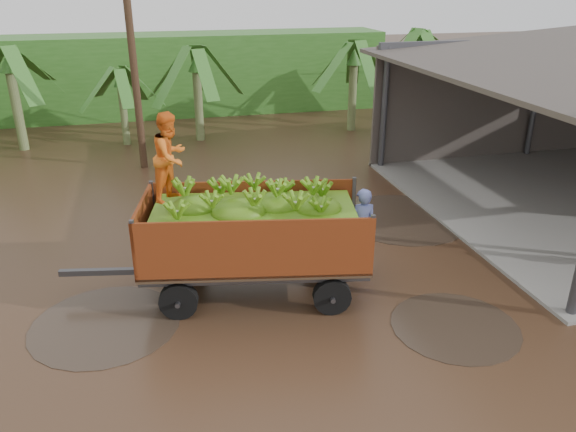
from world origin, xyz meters
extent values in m
plane|color=black|center=(0.00, 0.00, 0.00)|extent=(100.00, 100.00, 0.00)
cube|color=#383330|center=(11.00, 5.90, 2.00)|extent=(12.00, 0.12, 4.00)
cube|color=#2D661E|center=(-2.00, 16.00, 1.80)|extent=(22.00, 3.00, 3.60)
cube|color=#47474C|center=(-3.40, -0.74, 0.53)|extent=(1.74, 0.44, 0.12)
imported|color=orange|center=(-1.89, -0.95, 2.90)|extent=(1.02, 1.05, 1.71)
imported|color=#7581D6|center=(2.12, -0.70, 0.90)|extent=(0.68, 0.46, 1.81)
cylinder|color=#47301E|center=(-2.54, 7.69, 4.29)|extent=(0.24, 0.24, 8.57)
camera|label=1|loc=(-2.20, -11.28, 6.01)|focal=35.00mm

